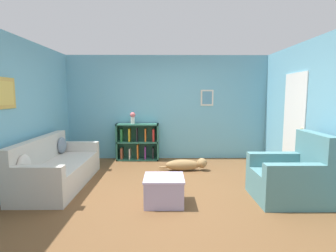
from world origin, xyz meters
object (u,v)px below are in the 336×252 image
at_px(dog, 186,165).
at_px(vase, 133,117).
at_px(coffee_table, 164,189).
at_px(recliner_chair, 292,177).
at_px(couch, 57,169).
at_px(bookshelf, 138,142).

relative_size(dog, vase, 3.63).
bearing_deg(coffee_table, vase, 106.32).
relative_size(recliner_chair, dog, 1.01).
height_order(couch, recliner_chair, recliner_chair).
height_order(couch, coffee_table, couch).
bearing_deg(dog, coffee_table, -105.37).
bearing_deg(vase, coffee_table, -73.68).
bearing_deg(bookshelf, coffee_table, -75.99).
height_order(recliner_chair, vase, vase).
bearing_deg(coffee_table, bookshelf, 104.01).
distance_m(recliner_chair, dog, 2.20).
xyz_separation_m(couch, coffee_table, (1.93, -0.84, -0.08)).
xyz_separation_m(bookshelf, coffee_table, (0.67, -2.69, -0.23)).
bearing_deg(bookshelf, couch, -124.18).
bearing_deg(bookshelf, recliner_chair, -44.07).
xyz_separation_m(couch, recliner_chair, (3.91, -0.71, 0.05)).
xyz_separation_m(couch, vase, (1.15, 1.83, 0.77)).
relative_size(couch, recliner_chair, 1.99).
relative_size(couch, coffee_table, 3.51).
bearing_deg(recliner_chair, bookshelf, 135.93).
height_order(couch, bookshelf, bookshelf).
bearing_deg(coffee_table, couch, 156.58).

